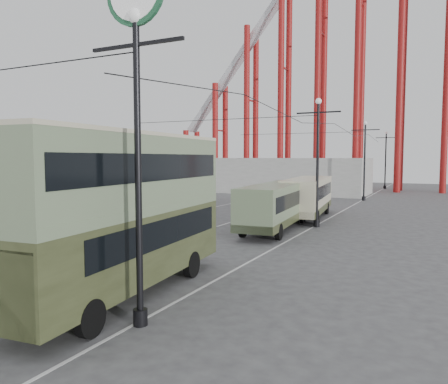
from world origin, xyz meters
The scene contains 12 objects.
ground centered at (0.00, 0.00, 0.00)m, with size 160.00×160.00×0.00m, color #464548.
road_markings centered at (-0.86, 19.70, 0.01)m, with size 12.52×120.00×0.01m.
lamp_post_near centered at (5.60, -3.00, 7.86)m, with size 3.20×0.44×10.80m.
lamp_post_mid centered at (5.60, 18.00, 4.68)m, with size 3.20×0.44×9.32m.
lamp_post_far centered at (5.60, 40.00, 4.68)m, with size 3.20×0.44×9.32m.
lamp_post_distant centered at (5.60, 62.00, 4.68)m, with size 3.20×0.44×9.32m.
roller_coaster centered at (-2.49, 56.89, 22.92)m, with size 52.95×5.00×55.48m.
fairground_shed centered at (-6.00, 47.00, 2.50)m, with size 22.00×10.00×5.00m, color #9E9E99.
double_decker_bus centered at (3.31, -0.94, 3.34)m, with size 3.80×11.31×5.96m.
single_decker_green centered at (3.35, 15.59, 1.81)m, with size 3.52×11.53×3.21m.
single_decker_cream centered at (3.69, 22.48, 1.88)m, with size 3.90×10.98×3.34m.
pedestrian centered at (2.16, 5.01, 0.97)m, with size 0.71×0.47×1.95m, color #222127.
Camera 1 is at (13.56, -13.38, 5.06)m, focal length 35.00 mm.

